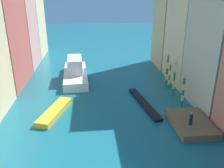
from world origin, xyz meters
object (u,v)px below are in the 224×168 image
Objects in this scene: vaporetto_white at (75,72)px; mooring_pole_2 at (169,76)px; gondola_black at (144,103)px; mooring_pole_0 at (183,91)px; person_on_dock at (191,119)px; mooring_pole_1 at (174,79)px; waterfront_dock at (191,123)px; mooring_pole_3 at (167,70)px; motorboat_0 at (55,111)px.

mooring_pole_2 is at bearing -21.78° from vaporetto_white.
vaporetto_white is at bearing 131.28° from gondola_black.
mooring_pole_0 reaches higher than mooring_pole_2.
mooring_pole_1 reaches higher than person_on_dock.
mooring_pole_3 reaches higher than waterfront_dock.
mooring_pole_0 reaches higher than person_on_dock.
person_on_dock is at bearing -102.91° from mooring_pole_0.
mooring_pole_0 is 7.22m from mooring_pole_3.
gondola_black is at bearing -135.13° from mooring_pole_2.
mooring_pole_3 reaches higher than mooring_pole_1.
mooring_pole_2 is 15.53m from vaporetto_white.
mooring_pole_1 is at bearing 92.55° from mooring_pole_0.
person_on_dock is 0.36× the size of mooring_pole_2.
gondola_black is at bearing 117.49° from person_on_dock.
mooring_pole_1 is 2.82m from mooring_pole_2.
person_on_dock is 21.70m from vaporetto_white.
motorboat_0 is (-16.21, -0.59, -1.79)m from mooring_pole_0.
mooring_pole_0 is 5.86m from mooring_pole_2.
mooring_pole_0 is 0.35× the size of vaporetto_white.
waterfront_dock is 15.98m from motorboat_0.
mooring_pole_3 is 0.71× the size of motorboat_0.
vaporetto_white is (-14.11, 8.51, -1.27)m from mooring_pole_1.
waterfront_dock is at bearing -94.81° from mooring_pole_3.
mooring_pole_0 is at bearing -39.17° from vaporetto_white.
gondola_black is at bearing 7.39° from motorboat_0.
waterfront_dock is at bearing -55.84° from gondola_black.
person_on_dock is at bearing -62.51° from gondola_black.
mooring_pole_1 is 16.64m from motorboat_0.
gondola_black is (-3.50, 6.72, -1.26)m from person_on_dock.
mooring_pole_2 is 0.78× the size of mooring_pole_3.
waterfront_dock is 0.63× the size of gondola_black.
mooring_pole_0 reaches higher than gondola_black.
mooring_pole_3 is (0.31, 4.10, 0.04)m from mooring_pole_1.
mooring_pole_3 is (0.02, 1.35, 0.57)m from mooring_pole_2.
waterfront_dock is 8.41m from mooring_pole_1.
mooring_pole_0 is at bearing 77.09° from person_on_dock.
vaporetto_white reaches higher than waterfront_dock.
mooring_pole_2 is at bearing 88.49° from mooring_pole_0.
mooring_pole_1 is (-0.14, 3.10, 0.45)m from mooring_pole_0.
mooring_pole_1 is at bearing 25.24° from gondola_black.
mooring_pole_1 is 1.26× the size of mooring_pole_2.
mooring_pole_2 is at bearing 84.72° from waterfront_dock.
gondola_black is 11.47m from motorboat_0.
waterfront_dock is at bearing -51.08° from vaporetto_white.
waterfront_dock is 1.44× the size of mooring_pole_0.
mooring_pole_0 reaches higher than motorboat_0.
waterfront_dock is at bearing 60.02° from person_on_dock.
mooring_pole_1 is 16.53m from vaporetto_white.
vaporetto_white reaches higher than motorboat_0.
motorboat_0 is at bearing 164.01° from waterfront_dock.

